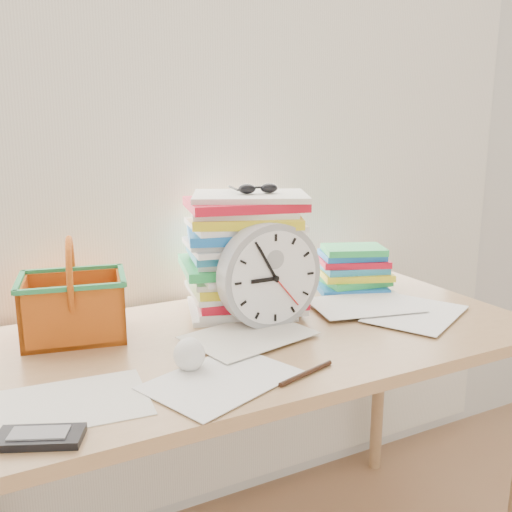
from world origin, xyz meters
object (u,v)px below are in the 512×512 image
clock (269,275)px  basket (72,289)px  desk (260,360)px  book_stack (351,268)px  paper_stack (245,253)px  calculator (40,437)px

clock → basket: 0.48m
desk → clock: size_ratio=5.15×
desk → book_stack: 0.50m
paper_stack → book_stack: 0.40m
paper_stack → book_stack: bearing=5.1°
desk → calculator: 0.63m
paper_stack → clock: bearing=-90.5°
desk → basket: basket is taller
desk → basket: 0.50m
desk → basket: (-0.41, 0.19, 0.20)m
paper_stack → basket: bearing=178.6°
clock → calculator: size_ratio=1.93×
desk → basket: size_ratio=5.68×
book_stack → basket: basket is taller
paper_stack → desk: bearing=-104.3°
clock → book_stack: size_ratio=1.14×
calculator → desk: bearing=50.1°
clock → book_stack: clock is taller
basket → calculator: basket is taller
desk → calculator: size_ratio=9.96×
book_stack → desk: bearing=-154.3°
paper_stack → book_stack: size_ratio=1.38×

